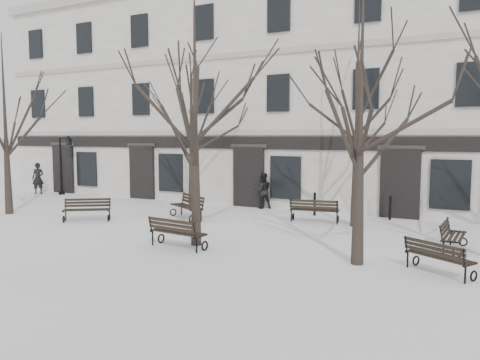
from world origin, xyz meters
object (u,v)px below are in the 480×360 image
Objects in this scene: bench_0 at (87,209)px; tree_1 at (195,80)px; bench_2 at (438,256)px; tree_0 at (4,101)px; tree_2 at (361,79)px; bench_1 at (176,232)px; bench_5 at (452,235)px; bench_3 at (188,206)px; lamp_post at (64,161)px; bench_4 at (314,210)px.

tree_1 is at bearing -48.58° from bench_0.
bench_0 is (-6.15, 1.49, -4.62)m from tree_1.
bench_0 reaches higher than bench_2.
tree_0 is 15.66m from tree_2.
bench_2 is (7.03, 0.04, -4.65)m from tree_1.
bench_2 is (7.32, 0.71, -0.05)m from bench_1.
bench_1 is (-5.33, -0.75, -4.38)m from tree_2.
tree_1 reaches higher than tree_2.
bench_2 is at bearing -41.22° from bench_0.
tree_2 is 4.02× the size of bench_1.
tree_0 reaches higher than bench_5.
tree_1 reaches higher than bench_5.
bench_3 is at bearing 126.52° from tree_1.
bench_0 is 4.06m from bench_3.
bench_5 is 21.44m from lamp_post.
tree_2 is at bearing 109.66° from bench_4.
tree_0 reaches higher than bench_3.
bench_0 is at bearing 166.35° from tree_1.
bench_5 is (2.16, 2.75, -4.41)m from tree_2.
bench_5 is (5.09, -2.53, -0.04)m from bench_4.
bench_2 is at bearing -3.94° from tree_0.
tree_0 is at bearing 175.72° from tree_2.
bench_5 is at bearing -11.85° from lamp_post.
bench_4 is at bearing -6.70° from lamp_post.
tree_1 is at bearing 114.91° from bench_5.
bench_3 is at bearing 87.60° from bench_5.
tree_2 is 4.48× the size of bench_2.
lamp_post reaches higher than bench_2.
tree_2 is 3.95× the size of bench_4.
bench_0 is 0.94× the size of bench_1.
bench_0 is at bearing -37.11° from lamp_post.
tree_0 is at bearing -130.30° from bench_3.
lamp_post reaches higher than bench_5.
bench_5 is (7.49, 3.50, -0.03)m from bench_1.
tree_2 is at bearing -20.83° from lamp_post.
bench_4 is (4.97, 1.50, -0.02)m from bench_3.
bench_5 is at bearing -147.84° from bench_1.
lamp_post is at bearing -23.30° from bench_1.
tree_2 reaches higher than bench_3.
bench_1 is at bearing 36.56° from bench_2.
bench_4 is (2.11, 5.36, -4.60)m from tree_1.
tree_0 is at bearing 148.20° from bench_0.
bench_1 is at bearing -30.42° from lamp_post.
bench_2 is at bearing -167.36° from bench_1.
bench_0 is at bearing 172.82° from tree_2.
bench_0 is (-11.19, 1.41, -4.39)m from tree_2.
tree_0 is 4.04× the size of bench_1.
bench_1 is 1.08× the size of bench_5.
bench_4 is 1.10× the size of bench_5.
bench_0 is 0.91× the size of bench_3.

